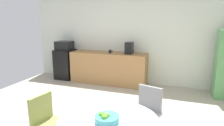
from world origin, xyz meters
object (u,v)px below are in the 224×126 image
coffee_maker (129,48)px  mini_fridge (65,64)px  chair_gray (147,107)px  fruit_bowl (107,118)px  chair_olive (46,118)px  mug_white (110,51)px  microwave (64,45)px

coffee_maker → mini_fridge: bearing=180.0°
chair_gray → fruit_bowl: 1.05m
mini_fridge → chair_olive: (1.71, -3.16, 0.07)m
chair_olive → mug_white: size_ratio=6.43×
microwave → chair_olive: microwave is taller
mini_fridge → microwave: 0.59m
chair_gray → chair_olive: 1.46m
chair_olive → mug_white: (-0.19, 3.09, 0.43)m
microwave → chair_olive: 3.63m
chair_gray → mini_fridge: bearing=141.0°
mini_fridge → coffee_maker: (2.05, 0.00, 0.60)m
mini_fridge → coffee_maker: 2.13m
chair_gray → chair_olive: size_ratio=1.00×
chair_olive → fruit_bowl: size_ratio=3.11×
chair_gray → microwave: bearing=141.0°
microwave → chair_olive: bearing=-61.6°
coffee_maker → chair_gray: bearing=-69.3°
mini_fridge → mug_white: 1.60m
mug_white → chair_olive: bearing=-86.5°
mug_white → microwave: bearing=177.2°
mini_fridge → coffee_maker: size_ratio=2.85×
microwave → coffee_maker: bearing=0.0°
chair_olive → coffee_maker: size_ratio=2.59×
chair_gray → mug_white: (-1.43, 2.32, 0.43)m
microwave → fruit_bowl: 4.30m
fruit_bowl → mug_white: mug_white is taller
mini_fridge → chair_gray: 3.79m
fruit_bowl → chair_gray: bearing=73.6°
microwave → chair_gray: 3.83m
mug_white → coffee_maker: 0.54m
microwave → fruit_bowl: microwave is taller
mini_fridge → chair_olive: 3.59m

